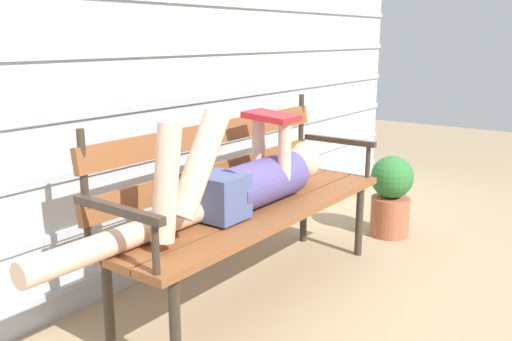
# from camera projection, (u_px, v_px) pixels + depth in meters

# --- Properties ---
(ground_plane) EXTENTS (12.00, 12.00, 0.00)m
(ground_plane) POSITION_uv_depth(u_px,v_px,m) (277.00, 299.00, 2.73)
(ground_plane) COLOR tan
(house_siding) EXTENTS (5.28, 0.08, 2.40)m
(house_siding) POSITION_uv_depth(u_px,v_px,m) (164.00, 52.00, 2.87)
(house_siding) COLOR #B2BCC6
(house_siding) RESTS_ON ground
(park_bench) EXTENTS (1.75, 0.52, 0.93)m
(park_bench) POSITION_uv_depth(u_px,v_px,m) (244.00, 194.00, 2.73)
(park_bench) COLOR brown
(park_bench) RESTS_ON ground
(reclining_person) EXTENTS (1.74, 0.26, 0.53)m
(reclining_person) POSITION_uv_depth(u_px,v_px,m) (242.00, 182.00, 2.57)
(reclining_person) COLOR #514784
(potted_plant) EXTENTS (0.28, 0.28, 0.53)m
(potted_plant) POSITION_uv_depth(u_px,v_px,m) (391.00, 194.00, 3.56)
(potted_plant) COLOR #AD5B3D
(potted_plant) RESTS_ON ground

